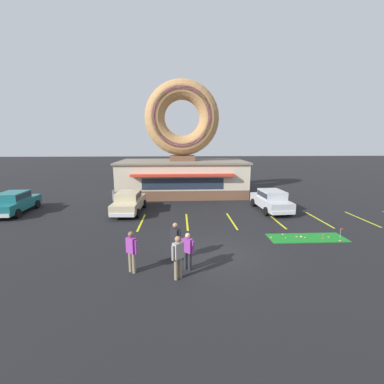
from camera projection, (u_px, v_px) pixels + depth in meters
The scene contains 28 objects.
ground_plane at pixel (218, 253), 12.20m from camera, with size 160.00×160.00×0.00m, color black.
donut_shop_building at pixel (182, 157), 25.06m from camera, with size 12.30×6.75×10.96m.
putting_mat at pixel (307, 238), 14.12m from camera, with size 4.19×1.40×0.03m, color #197523.
mini_donut_near_left at pixel (340, 241), 13.62m from camera, with size 0.13×0.13×0.04m, color #D8667F.
mini_donut_near_right at pixel (297, 237), 14.19m from camera, with size 0.13×0.13×0.04m, color #D8667F.
mini_donut_mid_left at pixel (305, 237), 14.08m from camera, with size 0.13×0.13×0.04m, color #A5724C.
mini_donut_mid_centre at pixel (271, 237), 14.10m from camera, with size 0.13×0.13×0.04m, color #D17F47.
mini_donut_mid_right at pixel (283, 234), 14.56m from camera, with size 0.13×0.13×0.04m, color #D17F47.
mini_donut_far_left at pixel (323, 235), 14.44m from camera, with size 0.13×0.13×0.04m, color brown.
mini_donut_far_centre at pixel (329, 237), 14.14m from camera, with size 0.13×0.13×0.04m, color #A5724C.
mini_donut_far_right at pixel (323, 238), 13.95m from camera, with size 0.13×0.13×0.04m, color brown.
mini_donut_extra at pixel (301, 237), 14.22m from camera, with size 0.13×0.13×0.04m, color #E5C666.
golf_ball at pixel (286, 238), 14.02m from camera, with size 0.04×0.04×0.04m, color white.
putting_flag_pin at pixel (341, 230), 14.07m from camera, with size 0.13×0.01×0.55m.
car_teal at pixel (14, 202), 18.84m from camera, with size 2.14×4.63×1.60m.
car_silver at pixel (271, 199), 19.56m from camera, with size 2.16×4.65×1.60m.
car_champagne at pixel (129, 201), 19.02m from camera, with size 2.11×4.62×1.60m.
pedestrian_blue_sweater_man at pixel (175, 239), 11.40m from camera, with size 0.48×0.43×1.72m.
pedestrian_hooded_kid at pixel (132, 250), 10.27m from camera, with size 0.50×0.42×1.74m.
pedestrian_leather_jacket_man at pixel (178, 255), 9.78m from camera, with size 0.47×0.43×1.74m.
pedestrian_clipboard_woman at pixel (188, 250), 10.50m from camera, with size 0.51×0.41×1.60m.
trash_bin at pixel (115, 195), 22.93m from camera, with size 0.57×0.57×0.97m.
parking_stripe_far_left at pixel (141, 222), 16.89m from camera, with size 0.12×3.60×0.01m, color yellow.
parking_stripe_left at pixel (187, 221), 17.03m from camera, with size 0.12×3.60×0.01m, color yellow.
parking_stripe_mid_left at pixel (232, 221), 17.18m from camera, with size 0.12×3.60×0.01m, color yellow.
parking_stripe_centre at pixel (276, 220), 17.32m from camera, with size 0.12×3.60×0.01m, color yellow.
parking_stripe_mid_right at pixel (319, 220), 17.46m from camera, with size 0.12×3.60×0.01m, color yellow.
parking_stripe_right at pixel (361, 219), 17.61m from camera, with size 0.12×3.60×0.01m, color yellow.
Camera 1 is at (-1.78, -11.32, 5.25)m, focal length 24.00 mm.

